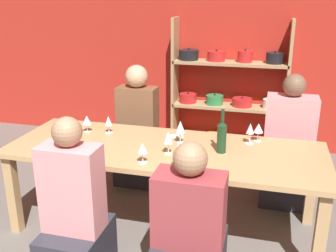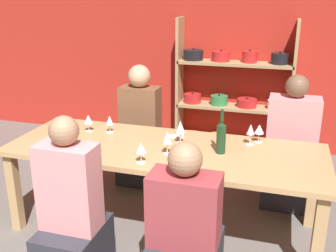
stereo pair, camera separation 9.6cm
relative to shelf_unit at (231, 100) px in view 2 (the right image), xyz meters
name	(u,v)px [view 2 (the right image)]	position (x,y,z in m)	size (l,w,h in m)	color
wall_back_red	(205,40)	(-0.39, 0.20, 0.70)	(8.80, 0.06, 2.70)	red
shelf_unit	(231,100)	(0.00, 0.00, 0.00)	(1.41, 0.30, 1.64)	tan
dining_table	(164,156)	(-0.26, -1.94, 0.00)	(2.55, 0.92, 0.74)	tan
wine_bottle_green	(221,137)	(0.19, -1.92, 0.22)	(0.07, 0.07, 0.35)	#19381E
wine_glass_red_a	(259,130)	(0.46, -1.60, 0.19)	(0.08, 0.08, 0.16)	white
wine_glass_white_a	(141,148)	(-0.34, -2.27, 0.19)	(0.08, 0.08, 0.16)	white
wine_glass_white_b	(167,138)	(-0.20, -2.06, 0.21)	(0.07, 0.07, 0.19)	white
wine_glass_red_b	(88,120)	(-1.03, -1.75, 0.19)	(0.08, 0.08, 0.15)	white
wine_glass_empty_a	(180,127)	(-0.17, -1.80, 0.22)	(0.08, 0.08, 0.19)	white
wine_glass_red_c	(251,130)	(0.39, -1.67, 0.21)	(0.07, 0.07, 0.18)	white
wine_glass_white_c	(176,151)	(-0.07, -2.29, 0.21)	(0.08, 0.08, 0.19)	white
wine_glass_red_d	(110,121)	(-0.84, -1.73, 0.19)	(0.07, 0.07, 0.15)	white
cell_phone	(175,136)	(-0.25, -1.67, 0.09)	(0.16, 0.11, 0.01)	silver
person_near_a	(184,249)	(0.11, -2.73, -0.25)	(0.43, 0.54, 1.12)	#2D2D38
person_far_a	(141,138)	(-0.78, -1.11, -0.19)	(0.40, 0.50, 1.24)	#2D2D38
person_near_b	(72,225)	(-0.66, -2.75, -0.21)	(0.39, 0.48, 1.21)	#2D2D38
person_far_b	(290,157)	(0.73, -1.14, -0.21)	(0.46, 0.57, 1.23)	#2D2D38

